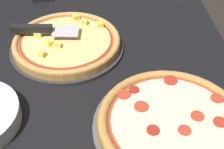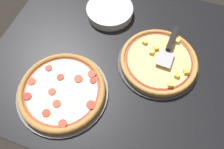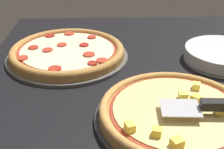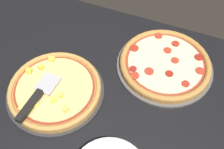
{
  "view_description": "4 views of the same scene",
  "coord_description": "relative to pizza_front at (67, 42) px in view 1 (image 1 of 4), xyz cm",
  "views": [
    {
      "loc": [
        73.18,
        7.91,
        58.9
      ],
      "look_at": [
        8.7,
        10.99,
        3.0
      ],
      "focal_mm": 50.0,
      "sensor_mm": 36.0,
      "label": 1
    },
    {
      "loc": [
        -5.63,
        52.09,
        83.75
      ],
      "look_at": [
        8.7,
        10.99,
        3.0
      ],
      "focal_mm": 35.0,
      "sensor_mm": 36.0,
      "label": 2
    },
    {
      "loc": [
        -64.13,
        13.22,
        42.11
      ],
      "look_at": [
        8.7,
        10.99,
        3.0
      ],
      "focal_mm": 50.0,
      "sensor_mm": 36.0,
      "label": 3
    },
    {
      "loc": [
        30.69,
        -43.0,
        82.28
      ],
      "look_at": [
        8.7,
        10.99,
        3.0
      ],
      "focal_mm": 42.0,
      "sensor_mm": 36.0,
      "label": 4
    }
  ],
  "objects": [
    {
      "name": "pizza_back",
      "position": [
        33.98,
        26.97,
        -0.22
      ],
      "size": [
        35.7,
        35.7,
        2.86
      ],
      "color": "#B77F3D",
      "rests_on": "pizza_pan_back"
    },
    {
      "name": "pizza_pan_back",
      "position": [
        33.98,
        26.96,
        -2.08
      ],
      "size": [
        37.98,
        37.98,
        1.0
      ],
      "primitive_type": "cylinder",
      "color": "#565451",
      "rests_on": "ground_plane"
    },
    {
      "name": "ground_plane",
      "position": [
        8.31,
        2.51,
        -4.38
      ],
      "size": [
        132.35,
        97.63,
        3.6
      ],
      "primitive_type": "cube",
      "color": "black"
    },
    {
      "name": "serving_spatula",
      "position": [
        -2.65,
        -8.8,
        3.26
      ],
      "size": [
        7.01,
        21.36,
        2.0
      ],
      "color": "#B7B7BC",
      "rests_on": "pizza_front"
    },
    {
      "name": "pizza_front",
      "position": [
        0.0,
        0.0,
        0.0
      ],
      "size": [
        33.8,
        33.8,
        4.01
      ],
      "color": "#C68E47",
      "rests_on": "pizza_pan_front"
    },
    {
      "name": "pizza_pan_front",
      "position": [
        0.03,
        0.02,
        -2.08
      ],
      "size": [
        35.95,
        35.95,
        1.0
      ],
      "primitive_type": "cylinder",
      "color": "#2D2D30",
      "rests_on": "ground_plane"
    }
  ]
}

